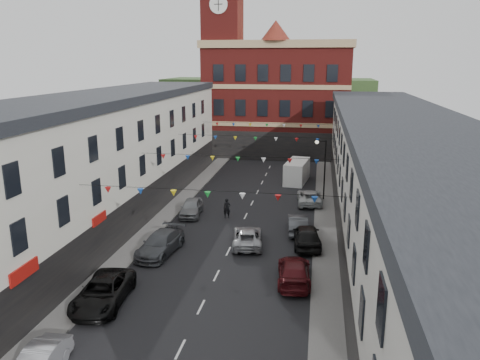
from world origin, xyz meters
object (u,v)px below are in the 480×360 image
Objects in this scene: white_van at (297,172)px; car_left_c at (103,292)px; car_left_e at (191,207)px; car_right_e at (298,224)px; street_lamp at (322,162)px; car_right_d at (307,235)px; car_right_f at (309,197)px; car_right_c at (294,271)px; car_left_d at (160,244)px; pedestrian at (227,208)px; moving_car at (247,237)px.

car_left_c is at bearing -100.13° from white_van.
car_right_e is at bearing -21.51° from car_left_e.
car_left_c is at bearing -118.12° from street_lamp.
car_right_d is (11.00, 10.51, 0.08)m from car_left_c.
car_right_e is 7.98m from car_right_f.
car_right_c is at bearing -95.17° from street_lamp.
car_left_d is 9.02m from pedestrian.
car_left_e is 0.78× the size of white_van.
street_lamp is 10.94m from pedestrian.
white_van is 3.15× the size of pedestrian.
car_right_d reaches higher than car_right_c.
moving_car is (-5.39, -12.56, -3.26)m from street_lamp.
street_lamp is 1.23× the size of car_right_f.
pedestrian is at bearing -44.10° from car_right_d.
pedestrian is (-6.46, 11.31, 0.16)m from car_right_c.
moving_car is at bearing 51.27° from car_left_c.
white_van is at bearing 111.43° from street_lamp.
car_left_d is 6.40m from moving_car.
car_right_e is 16.23m from white_van.
car_right_d reaches higher than car_right_f.
car_right_c is 1.05× the size of moving_car.
car_left_d is at bearing 49.73° from car_right_f.
moving_car is at bearing -50.93° from car_left_e.
street_lamp is 1.10× the size of white_van.
car_right_d is 19.06m from white_van.
car_right_c is at bearing 77.47° from car_right_d.
car_right_d is at bearing -33.69° from car_left_e.
car_left_e reaches higher than car_right_f.
white_van reaches higher than car_right_f.
car_right_d is at bearing -94.99° from street_lamp.
car_left_d is 10.65m from car_right_d.
car_left_d is 2.97× the size of pedestrian.
car_right_c is at bearing -55.39° from car_left_e.
car_left_c reaches higher than moving_car.
car_right_e is 4.86m from moving_car.
street_lamp is 1.16× the size of car_left_d.
car_right_f is at bearing -96.77° from car_right_d.
street_lamp is 25.76m from car_left_c.
car_left_d reaches higher than car_left_e.
car_left_d is 0.94× the size of white_van.
white_van is at bearing -91.84° from car_right_e.
car_right_e is (-0.20, 8.78, -0.00)m from car_right_c.
pedestrian reaches higher than car_right_d.
car_right_f is 8.84m from pedestrian.
car_right_e is at bearing -144.96° from moving_car.
white_van is (8.50, 22.12, 0.46)m from car_left_d.
moving_car is (6.66, 9.98, -0.10)m from car_left_c.
street_lamp is 1.29× the size of moving_car.
car_right_c is 25.00m from white_van.
car_right_d is 1.12× the size of car_right_e.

